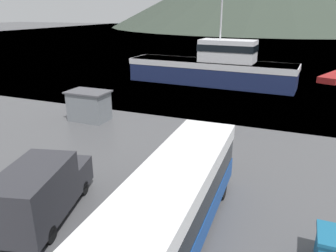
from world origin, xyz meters
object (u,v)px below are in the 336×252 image
at_px(tour_bus, 174,202).
at_px(small_boat, 336,77).
at_px(dock_kiosk, 89,106).
at_px(delivery_van, 42,190).
at_px(fishing_boat, 213,67).

distance_m(tour_bus, small_boat, 38.56).
distance_m(tour_bus, dock_kiosk, 16.60).
distance_m(tour_bus, delivery_van, 5.88).
bearing_deg(tour_bus, small_boat, 76.08).
relative_size(tour_bus, dock_kiosk, 3.34).
xyz_separation_m(fishing_boat, small_boat, (14.29, 8.69, -1.69)).
bearing_deg(delivery_van, dock_kiosk, 101.83).
distance_m(fishing_boat, small_boat, 16.81).
relative_size(delivery_van, fishing_boat, 0.30).
height_order(delivery_van, dock_kiosk, delivery_van).
xyz_separation_m(delivery_van, fishing_boat, (-0.32, 29.61, 0.70)).
xyz_separation_m(tour_bus, delivery_van, (-5.83, -0.64, -0.45)).
distance_m(dock_kiosk, small_boat, 32.98).
height_order(dock_kiosk, small_boat, dock_kiosk).
height_order(tour_bus, dock_kiosk, tour_bus).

